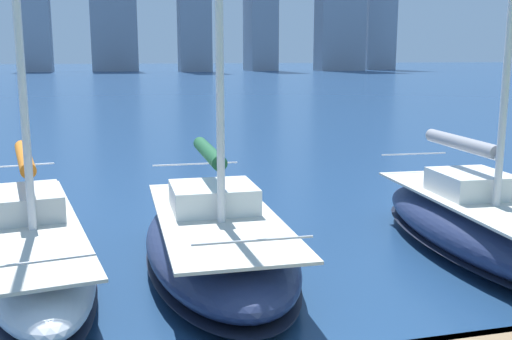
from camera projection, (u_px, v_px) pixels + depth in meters
sailboat_grey at (479, 223)px, 13.98m from camera, size 3.09×8.03×10.15m
sailboat_forest at (217, 240)px, 12.77m from camera, size 3.17×7.55×10.36m
sailboat_orange at (33, 242)px, 12.82m from camera, size 3.65×9.47×11.31m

